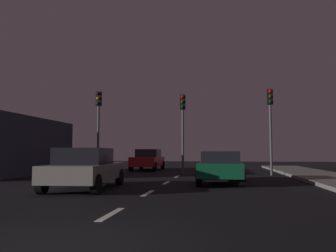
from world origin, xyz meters
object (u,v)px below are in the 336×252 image
Objects in this scene: traffic_signal_left at (98,116)px; car_oncoming_far at (148,160)px; traffic_signal_right at (270,115)px; car_stopped_ahead at (221,166)px; traffic_signal_center at (183,118)px; car_adjacent_lane at (85,168)px.

traffic_signal_left reaches higher than car_oncoming_far.
traffic_signal_right is 1.14× the size of car_stopped_ahead.
traffic_signal_right is (5.07, 0.00, 0.13)m from traffic_signal_center.
car_stopped_ahead is (7.45, -5.36, -2.86)m from traffic_signal_left.
traffic_signal_center is at bearing -0.01° from traffic_signal_left.
car_adjacent_lane is at bearing -146.44° from car_stopped_ahead.
car_stopped_ahead is at bearing -62.30° from car_oncoming_far.
traffic_signal_right reaches higher than car_stopped_ahead.
traffic_signal_left is 5.90m from car_oncoming_far.
traffic_signal_center is at bearing 112.29° from car_stopped_ahead.
car_oncoming_far is (-8.17, 4.73, -2.70)m from traffic_signal_right.
traffic_signal_center reaches higher than car_adjacent_lane.
traffic_signal_right reaches higher than car_adjacent_lane.
traffic_signal_left is 9.61m from car_stopped_ahead.
car_stopped_ahead is 1.02× the size of car_oncoming_far.
traffic_signal_right is at bearing 61.77° from car_stopped_ahead.
car_adjacent_lane is at bearing -131.93° from traffic_signal_right.
traffic_signal_left is 1.03× the size of traffic_signal_right.
traffic_signal_center is 5.07m from traffic_signal_right.
traffic_signal_center is 6.36m from car_stopped_ahead.
traffic_signal_left is 1.17× the size of car_stopped_ahead.
traffic_signal_left is at bearing 107.37° from car_adjacent_lane.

